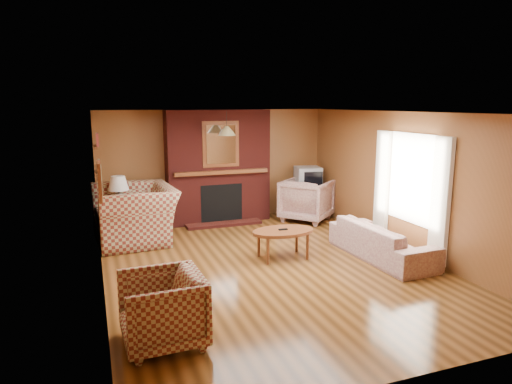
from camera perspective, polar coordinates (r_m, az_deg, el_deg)
name	(u,v)px	position (r m, az deg, el deg)	size (l,w,h in m)	color
floor	(269,266)	(7.33, 1.68, -9.20)	(6.50, 6.50, 0.00)	#42260E
ceiling	(270,113)	(6.88, 1.79, 9.90)	(6.50, 6.50, 0.00)	silver
wall_back	(215,165)	(10.06, -5.15, 3.37)	(6.50, 6.50, 0.00)	brown
wall_front	(407,258)	(4.26, 18.30, -7.84)	(6.50, 6.50, 0.00)	brown
wall_left	(98,204)	(6.53, -19.11, -1.40)	(6.50, 6.50, 0.00)	brown
wall_right	(405,182)	(8.26, 18.08, 1.18)	(6.50, 6.50, 0.00)	brown
fireplace	(218,167)	(9.81, -4.75, 3.08)	(2.20, 0.82, 2.40)	#48130F
window_right	(410,189)	(8.08, 18.64, 0.42)	(0.10, 1.85, 2.00)	beige
bookshelf	(97,155)	(8.33, -19.20, 4.44)	(0.09, 0.55, 0.71)	brown
botanical_print	(100,182)	(6.17, -18.94, 1.23)	(0.05, 0.40, 0.50)	brown
pendant_light	(227,131)	(9.07, -3.67, 7.64)	(0.36, 0.36, 0.48)	black
plaid_loveseat	(135,214)	(8.77, -14.89, -2.65)	(1.59, 1.39, 1.03)	maroon
plaid_armchair	(162,309)	(5.08, -11.66, -14.18)	(0.84, 0.86, 0.78)	maroon
floral_sofa	(382,241)	(7.89, 15.45, -5.87)	(2.02, 0.79, 0.59)	beige
floral_armchair	(307,200)	(10.04, 6.35, -1.00)	(0.97, 1.00, 0.91)	beige
coffee_table	(283,233)	(7.56, 3.40, -5.13)	(1.05, 0.65, 0.50)	brown
side_table	(121,223)	(9.13, -16.58, -3.74)	(0.42, 0.42, 0.55)	brown
table_lamp	(119,191)	(9.00, -16.80, 0.15)	(0.39, 0.39, 0.64)	white
tv_stand	(307,202)	(10.52, 6.44, -1.25)	(0.56, 0.51, 0.62)	black
crt_tv	(308,178)	(10.41, 6.52, 1.75)	(0.64, 0.63, 0.50)	#9D9FA4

